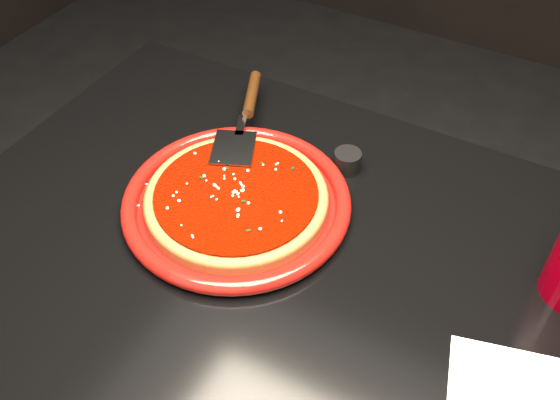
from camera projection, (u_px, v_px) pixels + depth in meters
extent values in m
cylinder|color=maroon|center=(237.00, 202.00, 0.96)|extent=(0.40, 0.40, 0.03)
cylinder|color=brown|center=(237.00, 200.00, 0.96)|extent=(0.32, 0.32, 0.01)
torus|color=brown|center=(236.00, 197.00, 0.96)|extent=(0.32, 0.32, 0.02)
cylinder|color=#6D0C00|center=(236.00, 194.00, 0.95)|extent=(0.28, 0.28, 0.01)
cylinder|color=black|center=(347.00, 161.00, 1.02)|extent=(0.06, 0.06, 0.03)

